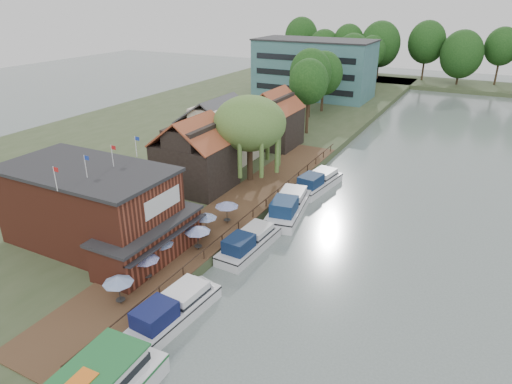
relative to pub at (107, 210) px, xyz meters
The scene contains 27 objects.
ground 14.79m from the pub, ahead, with size 260.00×260.00×0.00m, color #586562.
land_bank 39.61m from the pub, 113.96° to the left, with size 50.00×140.00×1.00m, color #384728.
quay_deck 13.04m from the pub, 61.39° to the left, with size 6.00×50.00×0.10m, color #47301E.
quay_rail 14.76m from the pub, 52.89° to the left, with size 0.20×49.00×1.00m, color black, non-canonical shape.
pub is the anchor object (origin of this frame).
hotel_block 71.49m from the pub, 96.43° to the left, with size 25.40×12.40×12.30m, color #38666B, non-canonical shape.
cottage_a 15.05m from the pub, 93.81° to the left, with size 8.60×7.60×8.50m, color black, non-canonical shape.
cottage_b 25.33m from the pub, 99.09° to the left, with size 9.60×8.60×8.50m, color beige, non-canonical shape.
cottage_c 34.01m from the pub, 90.00° to the left, with size 7.60×7.60×8.50m, color black, non-canonical shape.
willow 20.36m from the pub, 80.07° to the left, with size 8.60×8.60×10.43m, color #476B2D, non-canonical shape.
umbrella_0 9.36m from the pub, 41.90° to the right, with size 2.25×2.25×2.38m, color navy, non-canonical shape.
umbrella_1 7.40m from the pub, 22.74° to the right, with size 2.15×2.15×2.38m, color navy, non-canonical shape.
umbrella_2 6.44m from the pub, ahead, with size 2.12×2.12×2.38m, color navy, non-canonical shape.
umbrella_3 8.34m from the pub, 22.31° to the left, with size 2.36×2.36×2.38m, color navy, non-canonical shape.
umbrella_4 8.97m from the pub, 40.29° to the left, with size 2.11×2.11×2.38m, color navy, non-canonical shape.
umbrella_5 11.41m from the pub, 50.99° to the left, with size 2.36×2.36×2.38m, color navy, non-canonical shape.
cruiser_0 11.93m from the pub, 24.13° to the right, with size 3.12×9.66×2.33m, color white, non-canonical shape.
cruiser_1 12.98m from the pub, 31.88° to the left, with size 3.00×9.28×2.22m, color silver, non-canonical shape.
cruiser_2 19.03m from the pub, 54.85° to the left, with size 3.44×10.64×2.61m, color silver, non-canonical shape.
cruiser_3 26.19m from the pub, 64.79° to the left, with size 3.16×9.79×2.37m, color silver, non-canonical shape.
swan 15.14m from the pub, 47.53° to the right, with size 0.44×0.44×0.44m, color white.
bank_tree_0 42.73m from the pub, 87.45° to the left, with size 6.26×6.26×11.98m, color #143811, non-canonical shape.
bank_tree_1 52.80m from the pub, 91.88° to the left, with size 7.51×7.51×12.41m, color #143811, non-canonical shape.
bank_tree_2 58.46m from the pub, 91.23° to the left, with size 7.23×7.23×11.44m, color #143811, non-canonical shape.
bank_tree_3 80.11m from the pub, 91.51° to the left, with size 7.61×7.61×13.17m, color #143811, non-canonical shape.
bank_tree_4 86.46m from the pub, 90.47° to the left, with size 6.47×6.47×10.84m, color #143811, non-canonical shape.
bank_tree_5 94.74m from the pub, 90.84° to the left, with size 6.78×6.78×11.73m, color #143811, non-canonical shape.
Camera 1 is at (14.31, -26.82, 22.01)m, focal length 32.00 mm.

